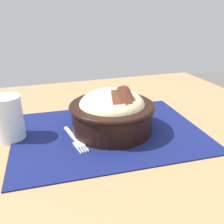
% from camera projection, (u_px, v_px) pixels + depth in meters
% --- Properties ---
extents(table, '(1.06, 0.96, 0.75)m').
position_uv_depth(table, '(114.00, 150.00, 0.68)').
color(table, '#99754C').
rests_on(table, ground_plane).
extents(placemat, '(0.48, 0.37, 0.00)m').
position_uv_depth(placemat, '(108.00, 132.00, 0.63)').
color(placemat, '#11194C').
rests_on(placemat, table).
extents(bowl, '(0.23, 0.23, 0.13)m').
position_uv_depth(bowl, '(112.00, 111.00, 0.62)').
color(bowl, black).
rests_on(bowl, placemat).
extents(fork, '(0.04, 0.14, 0.00)m').
position_uv_depth(fork, '(75.00, 140.00, 0.59)').
color(fork, silver).
rests_on(fork, placemat).
extents(drinking_glass, '(0.07, 0.07, 0.11)m').
position_uv_depth(drinking_glass, '(9.00, 121.00, 0.59)').
color(drinking_glass, silver).
rests_on(drinking_glass, table).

